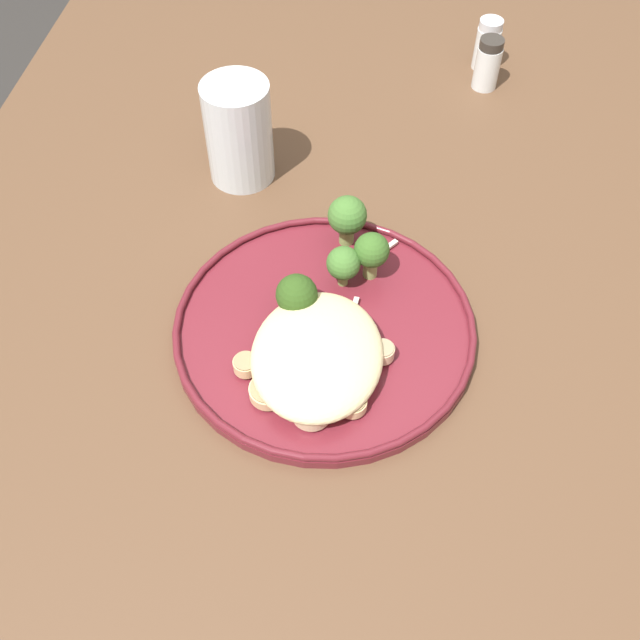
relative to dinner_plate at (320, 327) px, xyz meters
The scene contains 19 objects.
ground 0.75m from the dinner_plate, 139.30° to the left, with size 6.00×6.00×0.00m, color #2D2B28.
wooden_dining_table 0.12m from the dinner_plate, 139.30° to the left, with size 1.40×1.00×0.74m.
dinner_plate is the anchor object (origin of this frame).
noodle_bed 0.05m from the dinner_plate, ahead, with size 0.15×0.12×0.04m.
seared_scallop_tilted_round 0.05m from the dinner_plate, 14.30° to the left, with size 0.03×0.03×0.02m.
seared_scallop_center_golden 0.10m from the dinner_plate, ahead, with size 0.04×0.04×0.01m.
seared_scallop_front_small 0.07m from the dinner_plate, 62.31° to the left, with size 0.02×0.02×0.01m.
seared_scallop_tiny_bay 0.09m from the dinner_plate, 47.27° to the right, with size 0.02×0.02×0.01m.
seared_scallop_on_noodles 0.10m from the dinner_plate, 21.79° to the left, with size 0.03×0.03×0.01m.
seared_scallop_rear_pale 0.09m from the dinner_plate, 25.11° to the right, with size 0.03×0.03×0.01m.
broccoli_floret_left_leaning 0.09m from the dinner_plate, 152.32° to the left, with size 0.04×0.04×0.05m.
broccoli_floret_rear_charred 0.12m from the dinner_plate, behind, with size 0.04×0.04×0.06m.
broccoli_floret_beside_noodles 0.07m from the dinner_plate, 168.91° to the left, with size 0.03×0.03×0.05m.
broccoli_floret_right_tilted 0.04m from the dinner_plate, 111.47° to the right, with size 0.04×0.04×0.05m.
onion_sliver_pale_crescent 0.03m from the dinner_plate, 112.34° to the left, with size 0.05×0.01×0.00m, color silver.
onion_sliver_short_strip 0.12m from the dinner_plate, 153.00° to the left, with size 0.04×0.01×0.00m, color silver.
water_glass 0.25m from the dinner_plate, 150.86° to the right, with size 0.07×0.07×0.12m.
salt_shaker 0.50m from the dinner_plate, 161.54° to the left, with size 0.03×0.03×0.07m.
pepper_shaker 0.46m from the dinner_plate, 159.78° to the left, with size 0.03×0.03×0.07m.
Camera 1 is at (0.49, 0.00, 1.31)m, focal length 41.54 mm.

